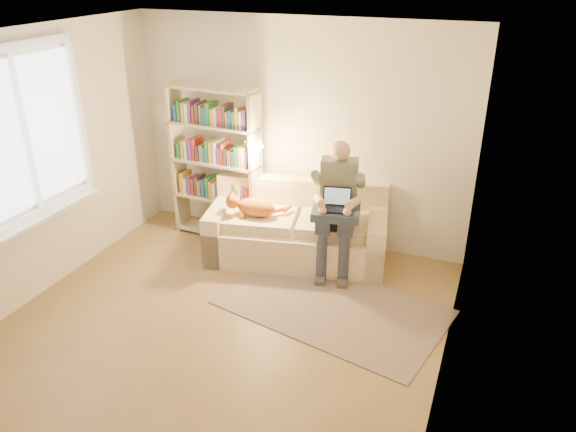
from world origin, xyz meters
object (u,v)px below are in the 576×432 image
at_px(sofa, 298,232).
at_px(person, 337,200).
at_px(cat, 253,207).
at_px(laptop, 335,203).
at_px(bookshelf, 216,157).

xyz_separation_m(sofa, person, (0.47, -0.06, 0.50)).
height_order(sofa, cat, sofa).
relative_size(cat, laptop, 1.93).
distance_m(sofa, cat, 0.60).
distance_m(laptop, bookshelf, 1.63).
bearing_deg(bookshelf, laptop, -9.46).
height_order(sofa, bookshelf, bookshelf).
bearing_deg(sofa, bookshelf, 160.25).
relative_size(sofa, laptop, 6.27).
distance_m(sofa, laptop, 0.73).
height_order(person, cat, person).
relative_size(sofa, person, 1.49).
distance_m(cat, laptop, 0.95).
bearing_deg(laptop, bookshelf, 156.31).
xyz_separation_m(laptop, bookshelf, (-1.58, 0.34, 0.20)).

